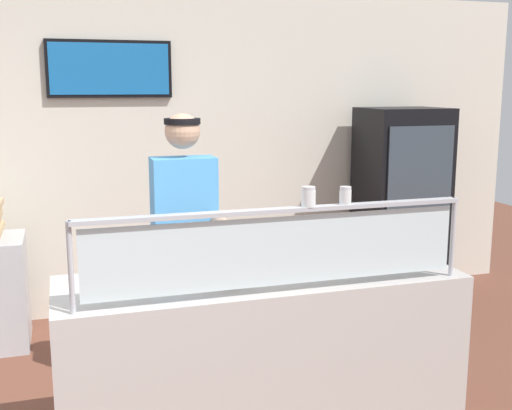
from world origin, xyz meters
name	(u,v)px	position (x,y,z in m)	size (l,w,h in m)	color
ground_plane	(230,389)	(1.04, 1.00, 0.00)	(12.00, 12.00, 0.00)	brown
shop_rear_unit	(176,152)	(1.03, 2.71, 1.36)	(6.48, 0.13, 2.70)	silver
serving_counter	(261,363)	(1.04, 0.34, 0.47)	(2.08, 0.67, 0.95)	#BCB7B2
sneeze_guard	(279,239)	(1.04, 0.06, 1.21)	(1.91, 0.06, 0.41)	#B2B5BC
pizza_tray	(216,273)	(0.82, 0.42, 0.97)	(0.50, 0.50, 0.04)	#9EA0A8
pizza_server	(208,270)	(0.77, 0.40, 0.99)	(0.07, 0.28, 0.01)	#ADAFB7
parmesan_shaker	(309,198)	(1.18, 0.06, 1.40)	(0.07, 0.07, 0.09)	white
pepper_flake_shaker	(345,197)	(1.37, 0.06, 1.40)	(0.06, 0.06, 0.09)	white
worker_figure	(186,239)	(0.78, 1.04, 1.01)	(0.41, 0.50, 1.76)	#23232D
drink_fridge	(400,205)	(2.97, 2.26, 0.87)	(0.71, 0.61, 1.73)	black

